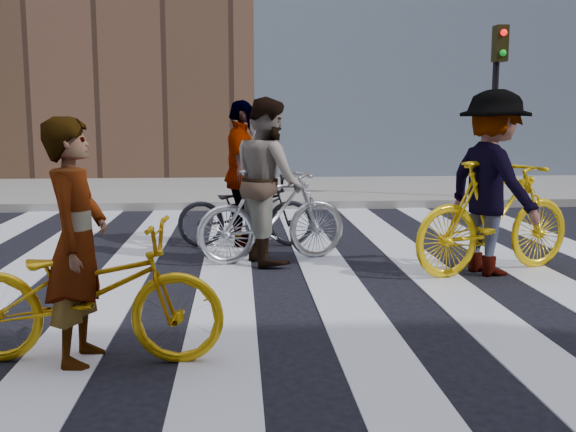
{
  "coord_description": "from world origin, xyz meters",
  "views": [
    {
      "loc": [
        -0.4,
        -7.08,
        1.67
      ],
      "look_at": [
        0.14,
        0.3,
        0.58
      ],
      "focal_mm": 42.0,
      "sensor_mm": 36.0,
      "label": 1
    }
  ],
  "objects": [
    {
      "name": "bike_dark_rear",
      "position": [
        -0.32,
        1.58,
        0.46
      ],
      "size": [
        1.76,
        0.62,
        0.93
      ],
      "primitive_type": "imported",
      "rotation": [
        0.0,
        0.0,
        1.56
      ],
      "color": "black",
      "rests_on": "ground"
    },
    {
      "name": "bike_silver_mid",
      "position": [
        -0.02,
        0.6,
        0.54
      ],
      "size": [
        1.88,
        1.02,
        1.09
      ],
      "primitive_type": "imported",
      "rotation": [
        0.0,
        0.0,
        1.87
      ],
      "color": "silver",
      "rests_on": "ground"
    },
    {
      "name": "zebra_crosswalk",
      "position": [
        0.0,
        0.0,
        0.01
      ],
      "size": [
        8.25,
        10.0,
        0.01
      ],
      "color": "silver",
      "rests_on": "ground"
    },
    {
      "name": "bike_yellow_right",
      "position": [
        2.33,
        -0.14,
        0.61
      ],
      "size": [
        2.1,
        1.22,
        1.22
      ],
      "primitive_type": "imported",
      "rotation": [
        0.0,
        0.0,
        1.91
      ],
      "color": "yellow",
      "rests_on": "ground"
    },
    {
      "name": "rider_left",
      "position": [
        -1.5,
        -2.53,
        0.84
      ],
      "size": [
        0.45,
        0.64,
        1.68
      ],
      "primitive_type": "imported",
      "rotation": [
        0.0,
        0.0,
        1.48
      ],
      "color": "slate",
      "rests_on": "ground"
    },
    {
      "name": "rider_right",
      "position": [
        2.28,
        -0.14,
        0.98
      ],
      "size": [
        1.11,
        1.44,
        1.96
      ],
      "primitive_type": "imported",
      "rotation": [
        0.0,
        0.0,
        1.91
      ],
      "color": "slate",
      "rests_on": "ground"
    },
    {
      "name": "rider_rear",
      "position": [
        -0.37,
        1.58,
        0.94
      ],
      "size": [
        0.47,
        1.11,
        1.89
      ],
      "primitive_type": "imported",
      "rotation": [
        0.0,
        0.0,
        1.56
      ],
      "color": "slate",
      "rests_on": "ground"
    },
    {
      "name": "traffic_signal",
      "position": [
        4.4,
        5.32,
        2.28
      ],
      "size": [
        0.22,
        0.42,
        3.33
      ],
      "color": "black",
      "rests_on": "ground"
    },
    {
      "name": "sidewalk_far",
      "position": [
        0.0,
        7.5,
        0.07
      ],
      "size": [
        100.0,
        5.0,
        0.15
      ],
      "primitive_type": "cube",
      "color": "gray",
      "rests_on": "ground"
    },
    {
      "name": "bike_yellow_left",
      "position": [
        -1.45,
        -2.53,
        0.49
      ],
      "size": [
        1.92,
        0.81,
        0.98
      ],
      "primitive_type": "imported",
      "rotation": [
        0.0,
        0.0,
        1.48
      ],
      "color": "#E8AD0C",
      "rests_on": "ground"
    },
    {
      "name": "rider_mid",
      "position": [
        -0.07,
        0.6,
        0.95
      ],
      "size": [
        0.96,
        1.09,
        1.9
      ],
      "primitive_type": "imported",
      "rotation": [
        0.0,
        0.0,
        1.87
      ],
      "color": "slate",
      "rests_on": "ground"
    },
    {
      "name": "ground",
      "position": [
        0.0,
        0.0,
        0.0
      ],
      "size": [
        100.0,
        100.0,
        0.0
      ],
      "primitive_type": "plane",
      "color": "black",
      "rests_on": "ground"
    }
  ]
}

